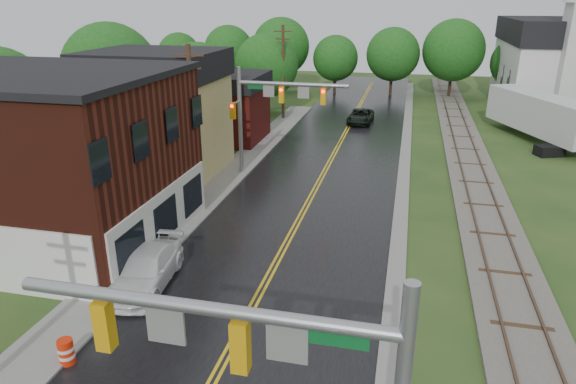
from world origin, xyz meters
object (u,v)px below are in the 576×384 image
(semi_trailer, at_px, (541,114))
(church, at_px, (560,56))
(brick_building, at_px, (26,157))
(tree_left_b, at_px, (112,74))
(suv_dark, at_px, (361,117))
(construction_barrel, at_px, (66,352))
(tree_left_c, at_px, (199,77))
(utility_pole_c, at_px, (283,71))
(pickup_white, at_px, (146,270))
(tree_left_e, at_px, (268,67))
(traffic_signal_far, at_px, (271,102))
(traffic_signal_near, at_px, (281,376))
(utility_pole_b, at_px, (193,120))

(semi_trailer, bearing_deg, church, 73.47)
(brick_building, relative_size, tree_left_b, 1.48)
(suv_dark, distance_m, construction_barrel, 37.68)
(brick_building, relative_size, tree_left_c, 1.87)
(utility_pole_c, distance_m, pickup_white, 32.54)
(tree_left_c, xyz_separation_m, pickup_white, (9.05, -28.13, -3.78))
(pickup_white, bearing_deg, utility_pole_c, 87.14)
(tree_left_b, distance_m, tree_left_c, 9.03)
(brick_building, xyz_separation_m, tree_left_e, (3.64, 30.90, 0.66))
(traffic_signal_far, bearing_deg, tree_left_b, 161.19)
(church, xyz_separation_m, tree_left_b, (-37.85, -21.84, -0.12))
(church, bearing_deg, traffic_signal_near, -107.72)
(utility_pole_b, xyz_separation_m, utility_pole_c, (0.00, 22.00, 0.00))
(church, height_order, traffic_signal_far, church)
(traffic_signal_far, distance_m, pickup_white, 15.86)
(semi_trailer, bearing_deg, tree_left_e, 168.23)
(utility_pole_c, distance_m, suv_dark, 8.73)
(brick_building, distance_m, tree_left_b, 17.80)
(church, bearing_deg, semi_trailer, -106.53)
(church, height_order, suv_dark, church)
(tree_left_c, bearing_deg, traffic_signal_far, -51.18)
(tree_left_c, distance_m, suv_dark, 15.77)
(utility_pole_b, relative_size, tree_left_c, 1.18)
(traffic_signal_near, height_order, tree_left_b, tree_left_b)
(traffic_signal_near, bearing_deg, utility_pole_b, 117.19)
(tree_left_c, xyz_separation_m, semi_trailer, (29.98, 0.79, -2.23))
(utility_pole_c, xyz_separation_m, suv_dark, (7.73, -0.17, -4.06))
(tree_left_e, relative_size, semi_trailer, 0.67)
(pickup_white, bearing_deg, suv_dark, 73.45)
(church, bearing_deg, traffic_signal_far, -131.27)
(traffic_signal_near, xyz_separation_m, traffic_signal_far, (-6.94, 25.00, 0.01))
(church, relative_size, utility_pole_c, 2.22)
(utility_pole_b, relative_size, pickup_white, 1.78)
(tree_left_c, bearing_deg, tree_left_e, 50.19)
(utility_pole_c, relative_size, pickup_white, 1.78)
(suv_dark, height_order, construction_barrel, suv_dark)
(brick_building, bearing_deg, utility_pole_c, 78.91)
(brick_building, relative_size, semi_trailer, 1.17)
(pickup_white, distance_m, semi_trailer, 35.73)
(traffic_signal_near, distance_m, traffic_signal_far, 25.94)
(traffic_signal_near, xyz_separation_m, semi_trailer, (12.66, 38.69, -2.69))
(traffic_signal_far, bearing_deg, construction_barrel, -94.30)
(construction_barrel, bearing_deg, utility_pole_b, 96.68)
(tree_left_e, bearing_deg, suv_dark, -11.94)
(utility_pole_c, bearing_deg, church, 19.97)
(tree_left_b, bearing_deg, construction_barrel, -63.06)
(brick_building, distance_m, construction_barrel, 11.82)
(traffic_signal_far, height_order, construction_barrel, traffic_signal_far)
(tree_left_c, xyz_separation_m, suv_dark, (14.78, 3.93, -3.85))
(utility_pole_c, distance_m, tree_left_b, 16.42)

